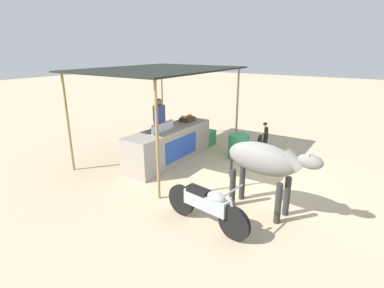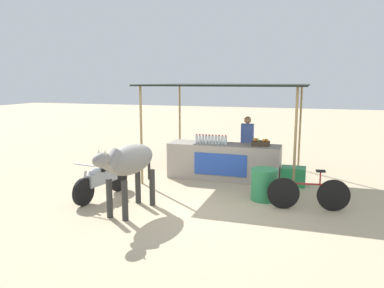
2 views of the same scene
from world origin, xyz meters
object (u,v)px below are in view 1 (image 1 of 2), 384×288
at_px(vendor_behind_counter, 160,125).
at_px(water_barrel, 238,146).
at_px(bicycle_leaning, 263,141).
at_px(fruit_crate, 187,119).
at_px(cooler_box, 206,138).
at_px(cow, 264,162).
at_px(stall_counter, 170,145).
at_px(motorcycle_parked, 207,205).

relative_size(vendor_behind_counter, water_barrel, 2.33).
relative_size(water_barrel, bicycle_leaning, 0.43).
xyz_separation_m(vendor_behind_counter, water_barrel, (0.78, -2.26, -0.49)).
height_order(water_barrel, bicycle_leaning, bicycle_leaning).
distance_m(fruit_crate, cooler_box, 1.19).
distance_m(fruit_crate, cow, 3.86).
xyz_separation_m(fruit_crate, vendor_behind_counter, (-0.47, 0.70, -0.19)).
bearing_deg(cow, vendor_behind_counter, 66.39).
bearing_deg(fruit_crate, cow, -124.20).
xyz_separation_m(vendor_behind_counter, cow, (-1.70, -3.89, 0.18)).
bearing_deg(bicycle_leaning, stall_counter, 139.82).
relative_size(fruit_crate, bicycle_leaning, 0.27).
distance_m(stall_counter, fruit_crate, 1.12).
bearing_deg(water_barrel, fruit_crate, 101.40).
relative_size(stall_counter, bicycle_leaning, 1.82).
relative_size(vendor_behind_counter, motorcycle_parked, 0.92).
relative_size(fruit_crate, vendor_behind_counter, 0.27).
bearing_deg(motorcycle_parked, bicycle_leaning, 8.01).
distance_m(cooler_box, water_barrel, 1.52).
xyz_separation_m(cooler_box, cow, (-3.04, -3.04, 0.79)).
bearing_deg(fruit_crate, stall_counter, -176.83).
height_order(vendor_behind_counter, bicycle_leaning, vendor_behind_counter).
distance_m(vendor_behind_counter, bicycle_leaning, 3.20).
xyz_separation_m(stall_counter, fruit_crate, (0.96, 0.05, 0.56)).
bearing_deg(water_barrel, bicycle_leaning, -21.62).
xyz_separation_m(fruit_crate, cooler_box, (0.87, -0.15, -0.80)).
xyz_separation_m(water_barrel, cow, (-2.48, -1.63, 0.68)).
distance_m(cow, motorcycle_parked, 1.36).
distance_m(stall_counter, water_barrel, 1.98).
bearing_deg(cooler_box, vendor_behind_counter, 147.62).
bearing_deg(stall_counter, vendor_behind_counter, 56.57).
bearing_deg(cooler_box, cow, -135.01).
bearing_deg(cooler_box, bicycle_leaning, -77.55).
height_order(vendor_behind_counter, cooler_box, vendor_behind_counter).
distance_m(fruit_crate, bicycle_leaning, 2.42).
relative_size(cooler_box, motorcycle_parked, 0.33).
xyz_separation_m(cooler_box, bicycle_leaning, (0.39, -1.79, 0.11)).
bearing_deg(cow, bicycle_leaning, 20.03).
height_order(water_barrel, cow, cow).
bearing_deg(bicycle_leaning, cooler_box, 102.45).
relative_size(fruit_crate, motorcycle_parked, 0.25).
height_order(stall_counter, fruit_crate, fruit_crate).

